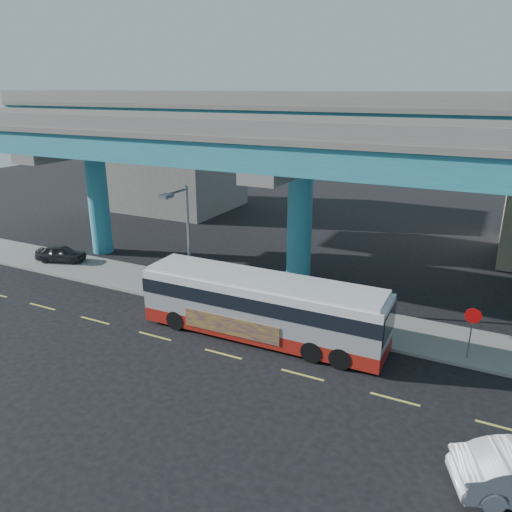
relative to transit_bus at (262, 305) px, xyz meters
The scene contains 9 objects.
ground 2.86m from the transit_bus, 112.60° to the right, with size 120.00×120.00×0.00m, color black.
sidewalk 3.91m from the transit_bus, 104.22° to the left, with size 70.00×4.00×0.15m, color gray.
lane_markings 3.08m from the transit_bus, 110.00° to the right, with size 58.00×0.12×0.01m.
viaduct 10.23m from the transit_bus, 97.03° to the left, with size 52.00×12.40×11.70m.
building_concrete 30.39m from the transit_bus, 133.59° to the left, with size 12.00×10.00×9.00m, color gray.
transit_bus is the anchor object (origin of this frame).
parked_car 18.07m from the transit_bus, 168.55° to the left, with size 3.74×2.49×1.18m, color #313136.
street_lamp 6.36m from the transit_bus, 165.87° to the left, with size 0.50×2.25×6.75m.
stop_sign 9.68m from the transit_bus, 12.52° to the left, with size 0.76×0.09×2.52m.
Camera 1 is at (10.69, -18.17, 11.94)m, focal length 35.00 mm.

